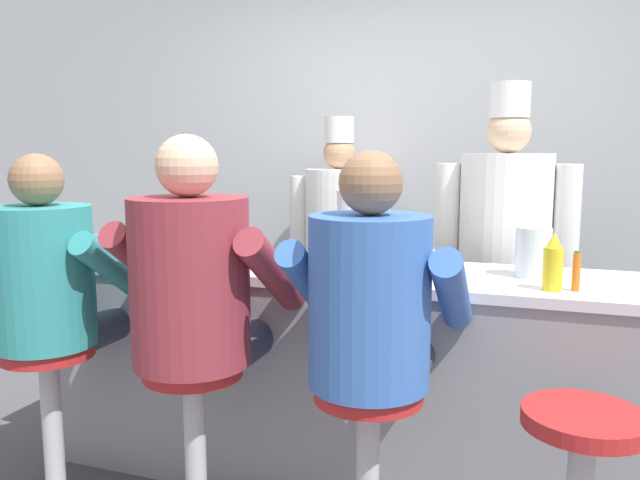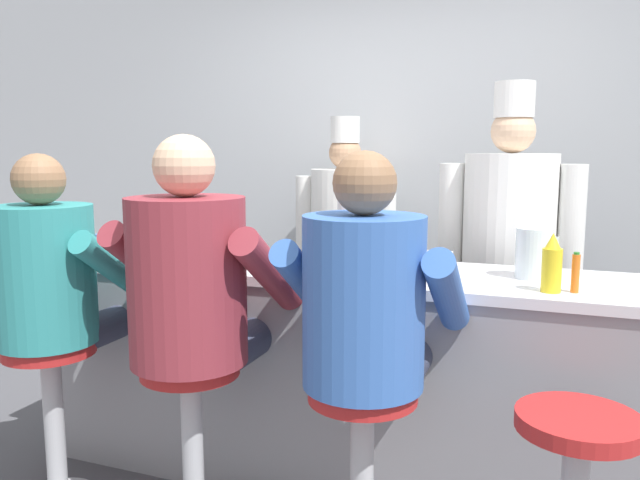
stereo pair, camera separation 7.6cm
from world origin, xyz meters
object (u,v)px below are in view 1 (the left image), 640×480
at_px(ketchup_bottle_red, 385,250).
at_px(cook_in_whites_far, 504,246).
at_px(diner_seated_blue, 372,316).
at_px(diner_seated_maroon, 196,293).
at_px(diner_seated_teal, 50,289).
at_px(mustard_bottle_yellow, 553,264).
at_px(coffee_mug_blue, 100,243).
at_px(napkin_dispenser_chrome, 439,266).
at_px(coffee_mug_white, 318,265).
at_px(cook_in_whites_near, 339,238).
at_px(water_pitcher_clear, 533,252).
at_px(breakfast_plate, 250,262).
at_px(cereal_bowl, 349,266).
at_px(cup_stack_steel, 347,227).
at_px(hot_sauce_bottle_orange, 576,272).

distance_m(ketchup_bottle_red, cook_in_whites_far, 0.92).
bearing_deg(cook_in_whites_far, diner_seated_blue, -105.66).
bearing_deg(diner_seated_maroon, diner_seated_teal, -179.68).
distance_m(mustard_bottle_yellow, coffee_mug_blue, 2.12).
relative_size(ketchup_bottle_red, napkin_dispenser_chrome, 1.99).
height_order(mustard_bottle_yellow, coffee_mug_white, mustard_bottle_yellow).
height_order(mustard_bottle_yellow, cook_in_whites_near, cook_in_whites_near).
distance_m(water_pitcher_clear, diner_seated_maroon, 1.32).
xyz_separation_m(diner_seated_maroon, diner_seated_blue, (0.66, -0.00, -0.03)).
distance_m(ketchup_bottle_red, breakfast_plate, 0.62).
relative_size(ketchup_bottle_red, coffee_mug_white, 1.63).
xyz_separation_m(cereal_bowl, cook_in_whites_far, (0.59, 0.76, -0.00)).
xyz_separation_m(napkin_dispenser_chrome, diner_seated_maroon, (-0.82, -0.45, -0.07)).
bearing_deg(cook_in_whites_near, cup_stack_steel, -70.97).
bearing_deg(water_pitcher_clear, diner_seated_teal, -160.94).
xyz_separation_m(hot_sauce_bottle_orange, napkin_dispenser_chrome, (-0.49, 0.03, -0.01)).
bearing_deg(mustard_bottle_yellow, breakfast_plate, 175.73).
bearing_deg(coffee_mug_white, coffee_mug_blue, 169.74).
height_order(mustard_bottle_yellow, diner_seated_teal, diner_seated_teal).
bearing_deg(water_pitcher_clear, cook_in_whites_far, 102.19).
xyz_separation_m(breakfast_plate, cereal_bowl, (0.44, 0.02, 0.01)).
height_order(hot_sauce_bottle_orange, breakfast_plate, hot_sauce_bottle_orange).
xyz_separation_m(coffee_mug_white, diner_seated_blue, (0.31, -0.37, -0.09)).
height_order(coffee_mug_blue, cook_in_whites_far, cook_in_whites_far).
height_order(napkin_dispenser_chrome, diner_seated_maroon, diner_seated_maroon).
xyz_separation_m(diner_seated_blue, cook_in_whites_near, (-0.66, 1.74, -0.00)).
xyz_separation_m(ketchup_bottle_red, diner_seated_blue, (0.06, -0.46, -0.15)).
xyz_separation_m(water_pitcher_clear, cook_in_whites_far, (-0.14, 0.65, -0.08)).
height_order(coffee_mug_white, diner_seated_teal, diner_seated_teal).
xyz_separation_m(diner_seated_blue, cook_in_whites_far, (0.36, 1.27, 0.06)).
bearing_deg(water_pitcher_clear, ketchup_bottle_red, -163.34).
xyz_separation_m(hot_sauce_bottle_orange, breakfast_plate, (-1.32, 0.07, -0.06)).
distance_m(coffee_mug_white, diner_seated_maroon, 0.51).
xyz_separation_m(diner_seated_maroon, cook_in_whites_near, (0.00, 1.74, -0.03)).
xyz_separation_m(water_pitcher_clear, cook_in_whites_near, (-1.16, 1.12, -0.15)).
bearing_deg(hot_sauce_bottle_orange, coffee_mug_blue, 175.57).
bearing_deg(breakfast_plate, cup_stack_steel, 22.98).
distance_m(napkin_dispenser_chrome, diner_seated_blue, 0.49).
xyz_separation_m(water_pitcher_clear, coffee_mug_white, (-0.81, -0.26, -0.06)).
bearing_deg(diner_seated_maroon, diner_seated_blue, -0.27).
xyz_separation_m(ketchup_bottle_red, hot_sauce_bottle_orange, (0.71, -0.04, -0.04)).
distance_m(hot_sauce_bottle_orange, diner_seated_maroon, 1.38).
relative_size(hot_sauce_bottle_orange, cook_in_whites_near, 0.09).
height_order(diner_seated_teal, cook_in_whites_near, cook_in_whites_near).
distance_m(breakfast_plate, napkin_dispenser_chrome, 0.83).
relative_size(diner_seated_blue, cook_in_whites_far, 0.82).
xyz_separation_m(mustard_bottle_yellow, cereal_bowl, (-0.80, 0.11, -0.08)).
distance_m(coffee_mug_blue, diner_seated_teal, 0.64).
relative_size(mustard_bottle_yellow, breakfast_plate, 0.82).
bearing_deg(cup_stack_steel, cook_in_whites_far, 43.92).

